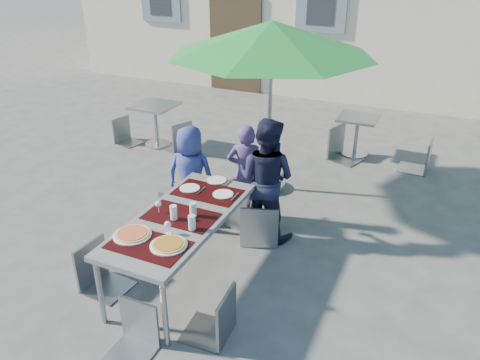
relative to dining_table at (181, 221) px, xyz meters
The scene contains 22 objects.
ground 1.11m from the dining_table, 135.07° to the right, with size 90.00×90.00×0.00m, color #48484A.
dining_table is the anchor object (origin of this frame).
pizza_near_left 0.54m from the dining_table, 114.37° to the right, with size 0.35×0.35×0.03m.
pizza_near_right 0.52m from the dining_table, 70.79° to the right, with size 0.33×0.33×0.03m.
glassware 0.17m from the dining_table, 53.63° to the right, with size 0.52×0.43×0.15m.
place_settings 0.65m from the dining_table, 91.86° to the left, with size 0.65×0.51×0.01m.
child_0 1.20m from the dining_table, 115.59° to the left, with size 0.61×0.39×1.24m, color navy.
child_1 1.42m from the dining_table, 87.44° to the left, with size 0.45×0.30×1.25m, color #513975.
child_2 1.23m from the dining_table, 69.28° to the left, with size 0.71×0.41×1.46m, color #171932.
chair_0 1.13m from the dining_table, 124.93° to the left, with size 0.38×0.39×0.85m.
chair_1 1.19m from the dining_table, 82.93° to the left, with size 0.43×0.44×0.88m.
chair_2 1.05m from the dining_table, 63.85° to the left, with size 0.55×0.55×0.98m.
chair_3 0.86m from the dining_table, 147.16° to the right, with size 0.44×0.44×0.93m.
chair_4 0.91m from the dining_table, 40.92° to the right, with size 0.43×0.43×0.91m.
chair_5 1.04m from the dining_table, 83.76° to the right, with size 0.38×0.39×0.85m.
patio_umbrella 2.68m from the dining_table, 89.37° to the left, with size 2.67×2.67×2.32m.
cafe_table_0 3.83m from the dining_table, 127.73° to the left, with size 0.69×0.69×0.74m.
bg_chair_l_0 4.13m from the dining_table, 135.24° to the left, with size 0.45×0.44×0.86m.
bg_chair_r_0 3.54m from the dining_table, 122.09° to the left, with size 0.54×0.54×0.96m.
cafe_table_1 4.14m from the dining_table, 77.36° to the left, with size 0.62×0.62×0.67m.
bg_chair_l_1 3.86m from the dining_table, 79.19° to the left, with size 0.58×0.58×1.02m.
bg_chair_r_1 4.30m from the dining_table, 62.90° to the left, with size 0.45×0.44×0.97m.
Camera 1 is at (2.78, -2.73, 3.09)m, focal length 35.00 mm.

